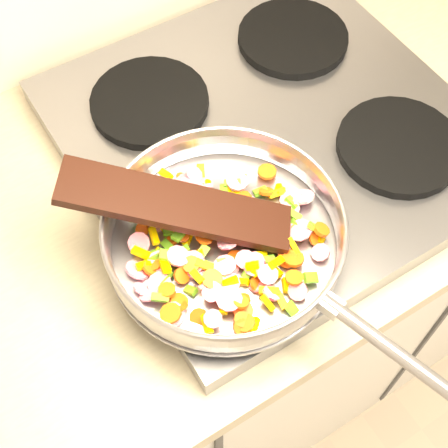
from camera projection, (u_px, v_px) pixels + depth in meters
cooktop at (270, 135)px, 1.00m from camera, size 0.60×0.60×0.04m
grate_fl at (245, 229)px, 0.87m from camera, size 0.19×0.19×0.02m
grate_fr at (399, 146)px, 0.95m from camera, size 0.19×0.19×0.02m
grate_bl at (150, 102)px, 1.00m from camera, size 0.19×0.19×0.02m
grate_br at (293, 38)px, 1.07m from camera, size 0.19×0.19×0.02m
saute_pan at (225, 234)px, 0.82m from camera, size 0.36×0.52×0.06m
vegetable_heap at (220, 241)px, 0.83m from camera, size 0.29×0.28×0.05m
wooden_spatula at (177, 206)px, 0.81m from camera, size 0.28×0.24×0.09m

